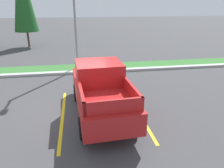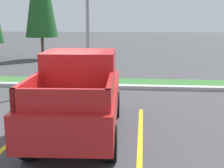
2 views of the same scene
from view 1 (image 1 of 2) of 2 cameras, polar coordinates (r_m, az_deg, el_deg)
The scene contains 7 objects.
ground_plane at distance 9.41m, azimuth -8.75°, elevation -6.49°, with size 120.00×120.00×0.00m, color #424244.
parking_line_near at distance 8.92m, azimuth -12.97°, elevation -8.38°, with size 0.12×4.80×0.01m, color yellow.
parking_line_far at distance 9.20m, azimuth 6.78°, elevation -7.01°, with size 0.12×4.80×0.01m, color yellow.
curb_strip at distance 14.02m, azimuth -9.15°, elevation 3.13°, with size 56.00×0.40×0.15m, color #B2B2AD.
grass_median at distance 15.09m, azimuth -9.19°, elevation 4.22°, with size 56.00×1.80×0.06m, color #387533.
pickup_truck_main at distance 8.53m, azimuth -3.11°, elevation -1.52°, with size 2.19×5.33×2.10m.
street_light at distance 14.12m, azimuth -9.93°, elevation 18.66°, with size 0.24×1.49×6.53m.
Camera 1 is at (0.08, -8.37, 4.29)m, focal length 34.53 mm.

